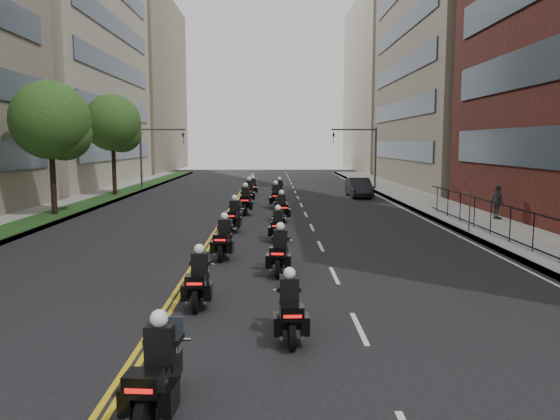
# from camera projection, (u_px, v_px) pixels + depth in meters

# --- Properties ---
(sidewalk_right) EXTENTS (4.00, 90.00, 0.15)m
(sidewalk_right) POSITION_uv_depth(u_px,v_px,m) (453.00, 213.00, 32.43)
(sidewalk_right) COLOR gray
(sidewalk_right) RESTS_ON ground
(sidewalk_left) EXTENTS (4.00, 90.00, 0.15)m
(sidewalk_left) POSITION_uv_depth(u_px,v_px,m) (48.00, 214.00, 32.09)
(sidewalk_left) COLOR gray
(sidewalk_left) RESTS_ON ground
(grass_strip) EXTENTS (2.00, 90.00, 0.04)m
(grass_strip) POSITION_uv_depth(u_px,v_px,m) (62.00, 212.00, 32.09)
(grass_strip) COLOR #1A3E16
(grass_strip) RESTS_ON sidewalk_left
(building_right_tan) EXTENTS (15.11, 28.00, 30.00)m
(building_right_tan) POSITION_uv_depth(u_px,v_px,m) (478.00, 32.00, 53.56)
(building_right_tan) COLOR gray
(building_right_tan) RESTS_ON ground
(building_right_far) EXTENTS (15.00, 28.00, 26.00)m
(building_right_far) POSITION_uv_depth(u_px,v_px,m) (404.00, 85.00, 83.58)
(building_right_far) COLOR #ABA08A
(building_right_far) RESTS_ON ground
(building_left_mid) EXTENTS (16.11, 28.00, 34.00)m
(building_left_mid) POSITION_uv_depth(u_px,v_px,m) (32.00, 10.00, 52.70)
(building_left_mid) COLOR #ABA08A
(building_left_mid) RESTS_ON ground
(building_left_far) EXTENTS (16.00, 28.00, 26.00)m
(building_left_far) POSITION_uv_depth(u_px,v_px,m) (120.00, 85.00, 82.96)
(building_left_far) COLOR gray
(building_left_far) RESTS_ON ground
(iron_fence) EXTENTS (0.05, 28.00, 1.50)m
(iron_fence) POSITION_uv_depth(u_px,v_px,m) (547.00, 236.00, 19.41)
(iron_fence) COLOR black
(iron_fence) RESTS_ON sidewalk_right
(street_trees) EXTENTS (4.40, 38.40, 7.98)m
(street_trees) POSITION_uv_depth(u_px,v_px,m) (6.00, 123.00, 25.14)
(street_trees) COLOR black
(street_trees) RESTS_ON ground
(traffic_signal_right) EXTENTS (4.09, 0.20, 5.60)m
(traffic_signal_right) POSITION_uv_depth(u_px,v_px,m) (365.00, 149.00, 48.82)
(traffic_signal_right) COLOR #3F3F44
(traffic_signal_right) RESTS_ON ground
(traffic_signal_left) EXTENTS (4.09, 0.20, 5.60)m
(traffic_signal_left) POSITION_uv_depth(u_px,v_px,m) (152.00, 149.00, 48.55)
(traffic_signal_left) COLOR #3F3F44
(traffic_signal_left) RESTS_ON ground
(motorcycle_0) EXTENTS (0.59, 2.24, 1.65)m
(motorcycle_0) POSITION_uv_depth(u_px,v_px,m) (158.00, 375.00, 8.42)
(motorcycle_0) COLOR black
(motorcycle_0) RESTS_ON ground
(motorcycle_1) EXTENTS (0.49, 2.11, 1.55)m
(motorcycle_1) POSITION_uv_depth(u_px,v_px,m) (290.00, 311.00, 11.74)
(motorcycle_1) COLOR black
(motorcycle_1) RESTS_ON ground
(motorcycle_2) EXTENTS (0.50, 2.17, 1.60)m
(motorcycle_2) POSITION_uv_depth(u_px,v_px,m) (199.00, 281.00, 14.19)
(motorcycle_2) COLOR black
(motorcycle_2) RESTS_ON ground
(motorcycle_3) EXTENTS (0.62, 2.26, 1.67)m
(motorcycle_3) POSITION_uv_depth(u_px,v_px,m) (280.00, 253.00, 17.65)
(motorcycle_3) COLOR black
(motorcycle_3) RESTS_ON ground
(motorcycle_4) EXTENTS (0.58, 2.28, 1.68)m
(motorcycle_4) POSITION_uv_depth(u_px,v_px,m) (224.00, 240.00, 20.00)
(motorcycle_4) COLOR black
(motorcycle_4) RESTS_ON ground
(motorcycle_5) EXTENTS (0.55, 2.10, 1.55)m
(motorcycle_5) POSITION_uv_depth(u_px,v_px,m) (278.00, 227.00, 23.60)
(motorcycle_5) COLOR black
(motorcycle_5) RESTS_ON ground
(motorcycle_6) EXTENTS (0.70, 2.36, 1.74)m
(motorcycle_6) POSITION_uv_depth(u_px,v_px,m) (234.00, 217.00, 26.07)
(motorcycle_6) COLOR black
(motorcycle_6) RESTS_ON ground
(motorcycle_7) EXTENTS (0.62, 2.31, 1.70)m
(motorcycle_7) POSITION_uv_depth(u_px,v_px,m) (282.00, 209.00, 29.39)
(motorcycle_7) COLOR black
(motorcycle_7) RESTS_ON ground
(motorcycle_8) EXTENTS (0.58, 2.55, 1.88)m
(motorcycle_8) POSITION_uv_depth(u_px,v_px,m) (245.00, 202.00, 32.30)
(motorcycle_8) COLOR black
(motorcycle_8) RESTS_ON ground
(motorcycle_9) EXTENTS (0.55, 2.42, 1.79)m
(motorcycle_9) POSITION_uv_depth(u_px,v_px,m) (276.00, 197.00, 35.33)
(motorcycle_9) COLOR black
(motorcycle_9) RESTS_ON ground
(motorcycle_10) EXTENTS (0.59, 2.54, 1.88)m
(motorcycle_10) POSITION_uv_depth(u_px,v_px,m) (249.00, 193.00, 38.03)
(motorcycle_10) COLOR black
(motorcycle_10) RESTS_ON ground
(motorcycle_11) EXTENTS (0.68, 2.27, 1.68)m
(motorcycle_11) POSITION_uv_depth(u_px,v_px,m) (279.00, 191.00, 40.94)
(motorcycle_11) COLOR black
(motorcycle_11) RESTS_ON ground
(motorcycle_12) EXTENTS (0.50, 2.13, 1.57)m
(motorcycle_12) POSITION_uv_depth(u_px,v_px,m) (253.00, 188.00, 43.96)
(motorcycle_12) COLOR black
(motorcycle_12) RESTS_ON ground
(parked_sedan) EXTENTS (1.68, 4.60, 1.50)m
(parked_sedan) POSITION_uv_depth(u_px,v_px,m) (359.00, 188.00, 42.58)
(parked_sedan) COLOR black
(parked_sedan) RESTS_ON ground
(pedestrian_c) EXTENTS (0.58, 1.12, 1.82)m
(pedestrian_c) POSITION_uv_depth(u_px,v_px,m) (497.00, 202.00, 29.20)
(pedestrian_c) COLOR #3E4046
(pedestrian_c) RESTS_ON sidewalk_right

